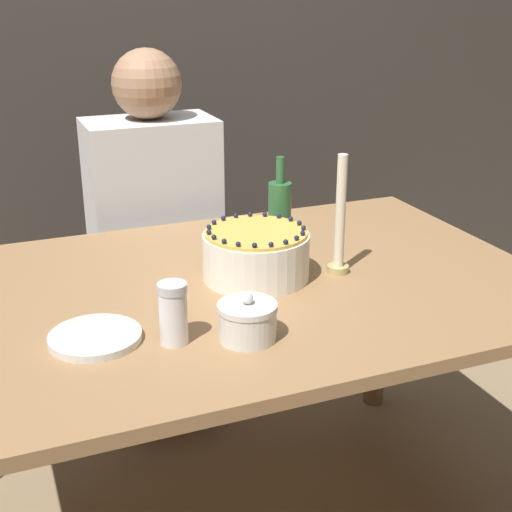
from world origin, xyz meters
TOP-DOWN VIEW (x-y plane):
  - wall_behind at (0.00, 1.40)m, footprint 8.00×0.05m
  - dining_table at (0.00, 0.00)m, footprint 1.53×0.98m
  - cake at (0.08, 0.02)m, footprint 0.26×0.26m
  - sugar_bowl at (-0.05, -0.27)m, footprint 0.12×0.12m
  - sugar_shaker at (-0.19, -0.23)m, footprint 0.06×0.06m
  - plate_stack at (-0.34, -0.16)m, footprint 0.19×0.19m
  - candle at (0.28, -0.03)m, footprint 0.05×0.05m
  - bottle at (0.22, 0.19)m, footprint 0.06×0.06m
  - person_man_blue_shirt at (0.00, 0.69)m, footprint 0.40×0.34m

SIDE VIEW (x-z plane):
  - person_man_blue_shirt at x=0.00m, z-range -0.08..1.15m
  - dining_table at x=0.00m, z-range 0.27..1.01m
  - plate_stack at x=-0.34m, z-range 0.74..0.76m
  - sugar_bowl at x=-0.05m, z-range 0.73..0.83m
  - cake at x=0.08m, z-range 0.74..0.87m
  - sugar_shaker at x=-0.19m, z-range 0.74..0.87m
  - bottle at x=0.22m, z-range 0.71..0.96m
  - candle at x=0.28m, z-range 0.72..1.01m
  - wall_behind at x=0.00m, z-range 0.00..2.60m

